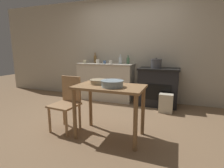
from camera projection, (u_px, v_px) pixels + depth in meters
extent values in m
plane|color=#896B4C|center=(105.00, 120.00, 3.22)|extent=(14.00, 14.00, 0.00)
cube|color=beige|center=(129.00, 50.00, 4.43)|extent=(8.00, 0.07, 2.55)
cube|color=beige|center=(106.00, 82.00, 4.51)|extent=(1.41, 0.49, 0.91)
cube|color=#B6AD9C|center=(106.00, 64.00, 4.42)|extent=(1.44, 0.52, 0.03)
cube|color=black|center=(158.00, 88.00, 4.04)|extent=(0.86, 0.53, 0.83)
cube|color=black|center=(159.00, 69.00, 3.95)|extent=(0.90, 0.57, 0.04)
cube|color=black|center=(157.00, 92.00, 3.80)|extent=(0.60, 0.01, 0.35)
cube|color=#997047|center=(110.00, 87.00, 2.48)|extent=(0.98, 0.58, 0.03)
cylinder|color=olive|center=(75.00, 114.00, 2.49)|extent=(0.06, 0.06, 0.74)
cylinder|color=olive|center=(135.00, 124.00, 2.18)|extent=(0.06, 0.06, 0.74)
cylinder|color=olive|center=(91.00, 105.00, 2.93)|extent=(0.06, 0.06, 0.74)
cylinder|color=olive|center=(143.00, 111.00, 2.62)|extent=(0.06, 0.06, 0.74)
cube|color=#A87F56|center=(64.00, 105.00, 2.74)|extent=(0.43, 0.43, 0.03)
cube|color=#A87F56|center=(71.00, 89.00, 2.86)|extent=(0.36, 0.06, 0.42)
cylinder|color=#A87F56|center=(50.00, 120.00, 2.71)|extent=(0.04, 0.04, 0.40)
cylinder|color=#A87F56|center=(66.00, 124.00, 2.57)|extent=(0.04, 0.04, 0.40)
cylinder|color=#A87F56|center=(64.00, 113.00, 3.00)|extent=(0.04, 0.04, 0.40)
cylinder|color=#A87F56|center=(80.00, 116.00, 2.86)|extent=(0.04, 0.04, 0.40)
cube|color=beige|center=(166.00, 103.00, 3.59)|extent=(0.28, 0.19, 0.39)
cylinder|color=#4C4C51|center=(156.00, 64.00, 3.96)|extent=(0.23, 0.23, 0.18)
cylinder|color=#4C4C51|center=(156.00, 59.00, 3.94)|extent=(0.25, 0.25, 0.02)
sphere|color=black|center=(156.00, 58.00, 3.93)|extent=(0.02, 0.02, 0.02)
cylinder|color=#93A8B2|center=(112.00, 84.00, 2.38)|extent=(0.29, 0.29, 0.09)
cylinder|color=#8597A0|center=(112.00, 81.00, 2.37)|extent=(0.31, 0.31, 0.01)
cylinder|color=tan|center=(99.00, 82.00, 2.60)|extent=(0.24, 0.24, 0.07)
cylinder|color=tan|center=(98.00, 80.00, 2.60)|extent=(0.26, 0.26, 0.01)
cylinder|color=#517F5B|center=(128.00, 61.00, 4.30)|extent=(0.07, 0.07, 0.15)
cylinder|color=#517F5B|center=(128.00, 56.00, 4.28)|extent=(0.03, 0.03, 0.06)
cylinder|color=olive|center=(95.00, 59.00, 4.69)|extent=(0.07, 0.07, 0.19)
cylinder|color=olive|center=(95.00, 54.00, 4.66)|extent=(0.03, 0.03, 0.07)
cylinder|color=silver|center=(120.00, 60.00, 4.30)|extent=(0.08, 0.08, 0.17)
cylinder|color=silver|center=(120.00, 56.00, 4.28)|extent=(0.03, 0.03, 0.06)
cylinder|color=silver|center=(111.00, 62.00, 4.21)|extent=(0.07, 0.07, 0.09)
cylinder|color=#4C6B99|center=(105.00, 62.00, 4.36)|extent=(0.08, 0.08, 0.08)
cylinder|color=silver|center=(98.00, 61.00, 4.43)|extent=(0.09, 0.09, 0.10)
cylinder|color=beige|center=(85.00, 62.00, 4.53)|extent=(0.09, 0.09, 0.08)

